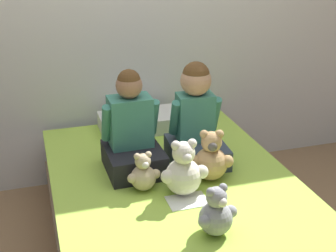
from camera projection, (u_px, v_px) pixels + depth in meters
ground_plane at (176, 251)px, 2.82m from camera, size 14.00×14.00×0.00m
wall_behind_bed at (130, 12)px, 3.26m from camera, size 8.00×0.06×2.50m
bed at (176, 218)px, 2.72m from camera, size 1.37×1.95×0.47m
child_on_left at (132, 133)px, 2.70m from camera, size 0.34×0.38×0.60m
child_on_right at (196, 121)px, 2.80m from camera, size 0.35×0.39×0.61m
teddy_bear_held_by_left_child at (143, 174)px, 2.53m from camera, size 0.19×0.14×0.22m
teddy_bear_held_by_right_child at (211, 159)px, 2.62m from camera, size 0.25×0.19×0.30m
teddy_bear_between_children at (184, 171)px, 2.48m from camera, size 0.26×0.20×0.31m
teddy_bear_at_foot_of_bed at (216, 214)px, 2.16m from camera, size 0.21×0.16×0.25m
pillow_at_headboard at (142, 122)px, 3.31m from camera, size 0.59×0.31×0.11m
sign_card at (187, 201)px, 2.45m from camera, size 0.21×0.15×0.00m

